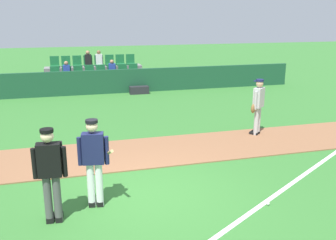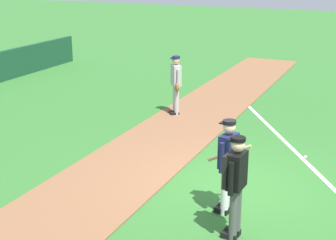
{
  "view_description": "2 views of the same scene",
  "coord_description": "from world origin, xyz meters",
  "px_view_note": "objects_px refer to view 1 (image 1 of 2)",
  "views": [
    {
      "loc": [
        -1.42,
        -6.96,
        3.6
      ],
      "look_at": [
        0.91,
        1.51,
        1.15
      ],
      "focal_mm": 40.0,
      "sensor_mm": 36.0,
      "label": 1
    },
    {
      "loc": [
        -8.97,
        -2.63,
        4.37
      ],
      "look_at": [
        0.75,
        1.76,
        1.0
      ],
      "focal_mm": 53.82,
      "sensor_mm": 36.0,
      "label": 2
    }
  ],
  "objects_px": {
    "batter_navy_jersey": "(94,160)",
    "equipment_bag": "(139,90)",
    "runner_grey_jersey": "(258,105)",
    "umpire_home_plate": "(50,170)",
    "baseball": "(268,203)"
  },
  "relations": [
    {
      "from": "batter_navy_jersey",
      "to": "equipment_bag",
      "type": "xyz_separation_m",
      "value": [
        2.92,
        10.55,
        -0.79
      ]
    },
    {
      "from": "runner_grey_jersey",
      "to": "umpire_home_plate",
      "type": "bearing_deg",
      "value": -148.77
    },
    {
      "from": "umpire_home_plate",
      "to": "equipment_bag",
      "type": "relative_size",
      "value": 1.96
    },
    {
      "from": "batter_navy_jersey",
      "to": "runner_grey_jersey",
      "type": "distance_m",
      "value": 6.14
    },
    {
      "from": "runner_grey_jersey",
      "to": "baseball",
      "type": "xyz_separation_m",
      "value": [
        -1.95,
        -4.13,
        -0.93
      ]
    },
    {
      "from": "runner_grey_jersey",
      "to": "baseball",
      "type": "height_order",
      "value": "runner_grey_jersey"
    },
    {
      "from": "umpire_home_plate",
      "to": "runner_grey_jersey",
      "type": "height_order",
      "value": "same"
    },
    {
      "from": "runner_grey_jersey",
      "to": "equipment_bag",
      "type": "xyz_separation_m",
      "value": [
        -2.29,
        7.29,
        -0.78
      ]
    },
    {
      "from": "batter_navy_jersey",
      "to": "equipment_bag",
      "type": "bearing_deg",
      "value": 74.54
    },
    {
      "from": "umpire_home_plate",
      "to": "baseball",
      "type": "relative_size",
      "value": 23.78
    },
    {
      "from": "umpire_home_plate",
      "to": "equipment_bag",
      "type": "bearing_deg",
      "value": 71.29
    },
    {
      "from": "equipment_bag",
      "to": "umpire_home_plate",
      "type": "bearing_deg",
      "value": -108.71
    },
    {
      "from": "batter_navy_jersey",
      "to": "runner_grey_jersey",
      "type": "bearing_deg",
      "value": 32.03
    },
    {
      "from": "batter_navy_jersey",
      "to": "runner_grey_jersey",
      "type": "xyz_separation_m",
      "value": [
        5.21,
        3.26,
        -0.01
      ]
    },
    {
      "from": "runner_grey_jersey",
      "to": "baseball",
      "type": "bearing_deg",
      "value": -115.28
    }
  ]
}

